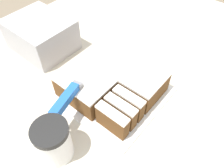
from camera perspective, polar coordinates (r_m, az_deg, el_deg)
The scene contains 6 objects.
countertop at distance 1.08m, azimuth 1.10°, elevation -15.36°, with size 1.40×1.10×0.91m.
cake_board at distance 0.66m, azimuth -0.00°, elevation -2.24°, with size 0.28×0.29×0.01m.
cake at distance 0.64m, azimuth -0.08°, elevation 0.43°, with size 0.23×0.25×0.07m.
knife at distance 0.57m, azimuth -10.20°, elevation -1.63°, with size 0.30×0.10×0.02m.
coffee_cup at distance 0.53m, azimuth -14.93°, elevation -14.33°, with size 0.08×0.08×0.11m.
storage_box at distance 0.82m, azimuth -17.97°, elevation 12.09°, with size 0.18×0.21×0.11m.
Camera 1 is at (-0.38, -0.29, 1.43)m, focal length 35.00 mm.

